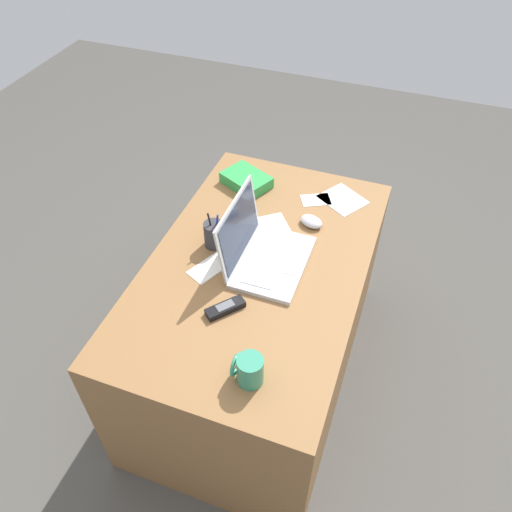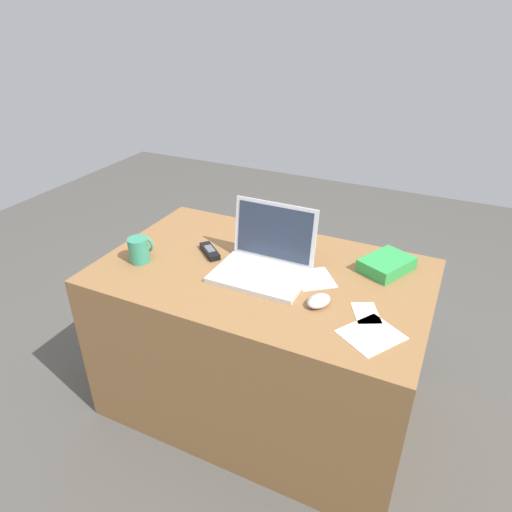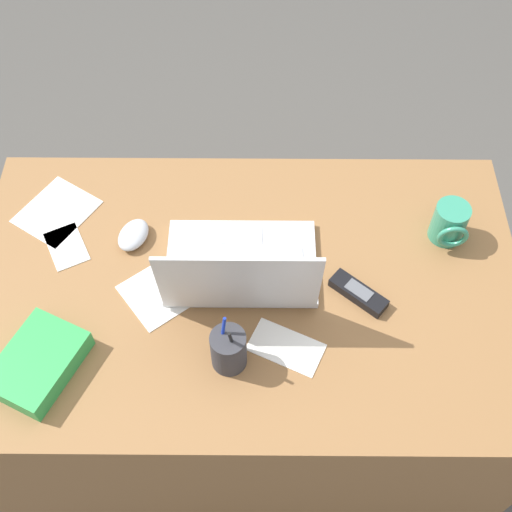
{
  "view_description": "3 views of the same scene",
  "coord_description": "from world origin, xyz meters",
  "px_view_note": "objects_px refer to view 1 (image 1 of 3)",
  "views": [
    {
      "loc": [
        -1.25,
        -0.45,
        2.05
      ],
      "look_at": [
        -0.04,
        -0.01,
        0.78
      ],
      "focal_mm": 35.65,
      "sensor_mm": 36.0,
      "label": 1
    },
    {
      "loc": [
        0.64,
        -1.39,
        1.62
      ],
      "look_at": [
        -0.01,
        -0.03,
        0.78
      ],
      "focal_mm": 32.13,
      "sensor_mm": 36.0,
      "label": 2
    },
    {
      "loc": [
        -0.03,
        0.82,
        2.01
      ],
      "look_at": [
        -0.02,
        -0.05,
        0.75
      ],
      "focal_mm": 46.95,
      "sensor_mm": 36.0,
      "label": 3
    }
  ],
  "objects_px": {
    "coffee_mug_white": "(249,370)",
    "pen_holder": "(214,234)",
    "computer_mouse": "(311,221)",
    "cordless_phone": "(225,308)",
    "laptop": "(262,251)",
    "snack_bag": "(246,180)"
  },
  "relations": [
    {
      "from": "computer_mouse",
      "to": "cordless_phone",
      "type": "xyz_separation_m",
      "value": [
        -0.53,
        0.16,
        -0.01
      ]
    },
    {
      "from": "snack_bag",
      "to": "laptop",
      "type": "bearing_deg",
      "value": -152.23
    },
    {
      "from": "computer_mouse",
      "to": "pen_holder",
      "type": "bearing_deg",
      "value": 147.59
    },
    {
      "from": "pen_holder",
      "to": "snack_bag",
      "type": "xyz_separation_m",
      "value": [
        0.4,
        0.02,
        -0.03
      ]
    },
    {
      "from": "cordless_phone",
      "to": "pen_holder",
      "type": "relative_size",
      "value": 0.86
    },
    {
      "from": "coffee_mug_white",
      "to": "cordless_phone",
      "type": "xyz_separation_m",
      "value": [
        0.22,
        0.17,
        -0.04
      ]
    },
    {
      "from": "coffee_mug_white",
      "to": "cordless_phone",
      "type": "relative_size",
      "value": 0.76
    },
    {
      "from": "laptop",
      "to": "pen_holder",
      "type": "xyz_separation_m",
      "value": [
        0.02,
        0.2,
        0.0
      ]
    },
    {
      "from": "laptop",
      "to": "pen_holder",
      "type": "distance_m",
      "value": 0.2
    },
    {
      "from": "laptop",
      "to": "computer_mouse",
      "type": "bearing_deg",
      "value": -24.44
    },
    {
      "from": "coffee_mug_white",
      "to": "pen_holder",
      "type": "height_order",
      "value": "pen_holder"
    },
    {
      "from": "laptop",
      "to": "cordless_phone",
      "type": "distance_m",
      "value": 0.27
    },
    {
      "from": "computer_mouse",
      "to": "cordless_phone",
      "type": "height_order",
      "value": "computer_mouse"
    },
    {
      "from": "pen_holder",
      "to": "snack_bag",
      "type": "bearing_deg",
      "value": 2.84
    },
    {
      "from": "computer_mouse",
      "to": "snack_bag",
      "type": "height_order",
      "value": "snack_bag"
    },
    {
      "from": "laptop",
      "to": "pen_holder",
      "type": "relative_size",
      "value": 2.26
    },
    {
      "from": "computer_mouse",
      "to": "snack_bag",
      "type": "relative_size",
      "value": 0.48
    },
    {
      "from": "cordless_phone",
      "to": "coffee_mug_white",
      "type": "bearing_deg",
      "value": -142.77
    },
    {
      "from": "computer_mouse",
      "to": "cordless_phone",
      "type": "bearing_deg",
      "value": -175.64
    },
    {
      "from": "pen_holder",
      "to": "cordless_phone",
      "type": "bearing_deg",
      "value": -150.34
    },
    {
      "from": "cordless_phone",
      "to": "laptop",
      "type": "bearing_deg",
      "value": -8.01
    },
    {
      "from": "laptop",
      "to": "coffee_mug_white",
      "type": "height_order",
      "value": "laptop"
    }
  ]
}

